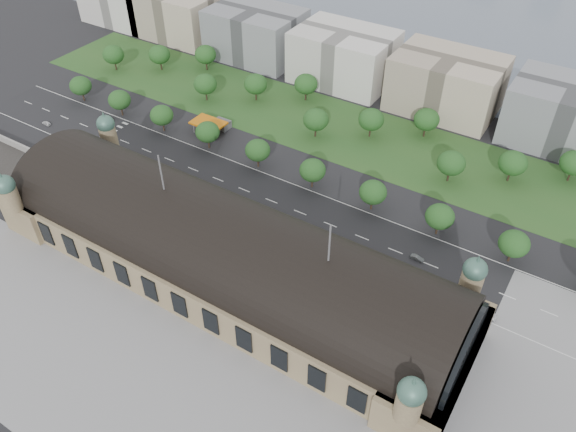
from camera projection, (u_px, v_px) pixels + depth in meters
The scene contains 48 objects.
ground at pixel (225, 276), 172.73m from camera, with size 900.00×900.00×0.00m, color black.
station at pixel (223, 252), 166.02m from camera, with size 150.00×48.40×44.30m.
plaza_south at pixel (151, 400), 140.49m from camera, with size 190.00×48.00×0.12m, color gray.
road_slab at pixel (244, 190), 205.16m from camera, with size 260.00×26.00×0.10m, color black.
grass_belt at pixel (329, 126), 238.40m from camera, with size 300.00×45.00×0.10m, color #265120.
petrol_station at pixel (216, 124), 234.40m from camera, with size 14.00×13.00×5.05m.
office_1 at pixel (180, 14), 302.59m from camera, with size 45.00×32.00×24.00m, color #BEAE95.
office_2 at pixel (256, 34), 282.42m from camera, with size 45.00×32.00×24.00m, color gray.
office_3 at pixel (344, 57), 262.25m from camera, with size 45.00×32.00×24.00m, color silver.
office_4 at pixel (446, 84), 242.08m from camera, with size 45.00×32.00×24.00m, color #BEAE95.
office_5 at pixel (567, 116), 221.91m from camera, with size 45.00×32.00×24.00m, color gray.
tree_row_0 at pixel (81, 86), 250.26m from camera, with size 9.60×9.60×11.52m.
tree_row_1 at pixel (119, 100), 240.58m from camera, with size 9.60×9.60×11.52m.
tree_row_2 at pixel (162, 115), 230.90m from camera, with size 9.60×9.60×11.52m.
tree_row_3 at pixel (208, 132), 221.22m from camera, with size 9.60×9.60×11.52m.
tree_row_4 at pixel (258, 150), 211.54m from camera, with size 9.60×9.60×11.52m.
tree_row_5 at pixel (313, 170), 201.86m from camera, with size 9.60×9.60×11.52m.
tree_row_6 at pixel (373, 192), 192.18m from camera, with size 9.60×9.60×11.52m.
tree_row_7 at pixel (440, 217), 182.49m from camera, with size 9.60×9.60×11.52m.
tree_row_8 at pixel (514, 244), 172.81m from camera, with size 9.60×9.60×11.52m.
tree_belt_0 at pixel (113, 55), 273.12m from camera, with size 10.40×10.40×12.48m.
tree_belt_1 at pixel (159, 54), 273.15m from camera, with size 10.40×10.40×12.48m.
tree_belt_2 at pixel (205, 54), 273.18m from camera, with size 10.40×10.40×12.48m.
tree_belt_3 at pixel (205, 84), 250.13m from camera, with size 10.40×10.40×12.48m.
tree_belt_4 at pixel (256, 84), 250.16m from camera, with size 10.40×10.40×12.48m.
tree_belt_5 at pixel (306, 84), 250.18m from camera, with size 10.40×10.40×12.48m.
tree_belt_6 at pixel (316, 120), 227.13m from camera, with size 10.40×10.40×12.48m.
tree_belt_7 at pixel (371, 120), 227.16m from camera, with size 10.40×10.40×12.48m.
tree_belt_8 at pixel (427, 119), 227.19m from camera, with size 10.40×10.40×12.48m.
tree_belt_9 at pixel (451, 163), 204.14m from camera, with size 10.40×10.40×12.48m.
tree_belt_10 at pixel (513, 163), 204.17m from camera, with size 10.40×10.40×12.48m.
tree_belt_11 at pixel (575, 163), 204.20m from camera, with size 10.40×10.40×12.48m.
traffic_car_0 at pixel (46, 123), 238.90m from camera, with size 1.78×4.42×1.50m, color silver.
traffic_car_1 at pixel (109, 119), 241.57m from camera, with size 1.45×4.16×1.37m, color gray.
traffic_car_2 at pixel (182, 177), 209.86m from camera, with size 2.36×5.12×1.42m, color black.
traffic_car_4 at pixel (322, 240), 183.92m from camera, with size 1.80×4.47×1.52m, color #1B2B4E.
traffic_car_5 at pixel (417, 258), 177.55m from camera, with size 1.52×4.35×1.43m, color #575B5E.
traffic_car_6 at pixel (486, 315), 160.15m from camera, with size 2.66×5.78×1.60m, color silver.
parked_car_0 at pixel (107, 158), 219.25m from camera, with size 1.43×4.10×1.35m, color black.
parked_car_1 at pixel (149, 183), 207.35m from camera, with size 2.34×5.08×1.41m, color maroon.
parked_car_2 at pixel (127, 167), 214.85m from camera, with size 2.24×5.50×1.60m, color #171A40.
parked_car_3 at pixel (124, 174), 211.34m from camera, with size 1.81×4.49×1.53m, color #55595D.
parked_car_4 at pixel (168, 185), 206.53m from camera, with size 1.38×3.96×1.30m, color silver.
parked_car_5 at pixel (227, 210), 195.58m from camera, with size 2.21×4.80×1.33m, color #919499.
parked_car_6 at pixel (220, 216), 192.94m from camera, with size 2.21×5.43×1.58m, color black.
bus_west at pixel (280, 226), 187.86m from camera, with size 2.60×11.09×3.09m, color red.
bus_mid at pixel (299, 234), 184.79m from camera, with size 2.83×12.11×3.37m, color beige.
bus_east at pixel (366, 262), 174.78m from camera, with size 3.11×13.30×3.71m, color beige.
Camera 1 is at (79.67, -90.21, 126.75)m, focal length 35.00 mm.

